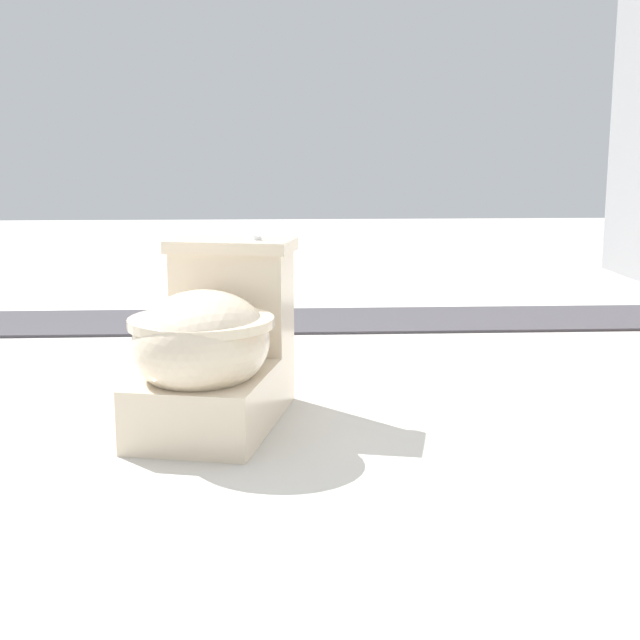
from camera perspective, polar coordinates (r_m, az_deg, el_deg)
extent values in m
plane|color=beige|center=(2.74, -6.88, -5.50)|extent=(14.00, 14.00, 0.00)
cube|color=#423F44|center=(4.01, 1.46, -0.01)|extent=(0.56, 8.00, 0.01)
cube|color=beige|center=(2.54, -6.80, -4.84)|extent=(0.66, 0.47, 0.17)
ellipsoid|color=beige|center=(2.40, -7.58, -1.44)|extent=(0.51, 0.45, 0.28)
cylinder|color=beige|center=(2.39, -7.61, -0.13)|extent=(0.47, 0.47, 0.03)
cube|color=beige|center=(2.68, -5.63, 1.20)|extent=(0.25, 0.37, 0.30)
cube|color=beige|center=(2.66, -5.69, 4.77)|extent=(0.28, 0.40, 0.04)
cylinder|color=silver|center=(2.64, -4.02, 5.27)|extent=(0.02, 0.02, 0.01)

